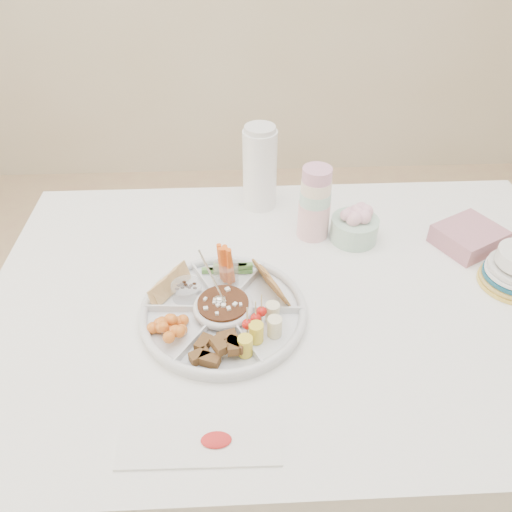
{
  "coord_description": "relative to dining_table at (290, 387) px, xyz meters",
  "views": [
    {
      "loc": [
        -0.14,
        -0.9,
        1.59
      ],
      "look_at": [
        -0.1,
        0.03,
        0.86
      ],
      "focal_mm": 35.0,
      "sensor_mm": 36.0,
      "label": 1
    }
  ],
  "objects": [
    {
      "name": "floor",
      "position": [
        0.0,
        0.0,
        -0.38
      ],
      "size": [
        4.0,
        4.0,
        0.0
      ],
      "primitive_type": "plane",
      "color": "tan",
      "rests_on": "ground"
    },
    {
      "name": "dining_table",
      "position": [
        0.0,
        0.0,
        0.0
      ],
      "size": [
        1.52,
        1.02,
        0.76
      ],
      "primitive_type": "cube",
      "color": "white",
      "rests_on": "floor"
    },
    {
      "name": "party_tray",
      "position": [
        -0.18,
        -0.07,
        0.4
      ],
      "size": [
        0.4,
        0.4,
        0.04
      ],
      "primitive_type": "cylinder",
      "rotation": [
        0.0,
        0.0,
        -0.07
      ],
      "color": "silver",
      "rests_on": "dining_table"
    },
    {
      "name": "bean_dip",
      "position": [
        -0.18,
        -0.07,
        0.41
      ],
      "size": [
        0.12,
        0.12,
        0.04
      ],
      "primitive_type": "cylinder",
      "rotation": [
        0.0,
        0.0,
        -0.07
      ],
      "color": "brown",
      "rests_on": "party_tray"
    },
    {
      "name": "tortillas",
      "position": [
        -0.06,
        -0.02,
        0.42
      ],
      "size": [
        0.12,
        0.12,
        0.07
      ],
      "primitive_type": null,
      "rotation": [
        0.0,
        0.0,
        -0.07
      ],
      "color": "#AA7142",
      "rests_on": "party_tray"
    },
    {
      "name": "carrot_cucumber",
      "position": [
        -0.17,
        0.06,
        0.44
      ],
      "size": [
        0.13,
        0.13,
        0.11
      ],
      "primitive_type": null,
      "rotation": [
        0.0,
        0.0,
        -0.07
      ],
      "color": "orange",
      "rests_on": "party_tray"
    },
    {
      "name": "pita_raisins",
      "position": [
        -0.29,
        -0.0,
        0.42
      ],
      "size": [
        0.11,
        0.11,
        0.05
      ],
      "primitive_type": null,
      "rotation": [
        0.0,
        0.0,
        -0.07
      ],
      "color": "#DAB55D",
      "rests_on": "party_tray"
    },
    {
      "name": "cherries",
      "position": [
        -0.3,
        -0.13,
        0.42
      ],
      "size": [
        0.13,
        0.13,
        0.05
      ],
      "primitive_type": null,
      "rotation": [
        0.0,
        0.0,
        -0.07
      ],
      "color": "orange",
      "rests_on": "party_tray"
    },
    {
      "name": "granola_chunks",
      "position": [
        -0.19,
        -0.2,
        0.42
      ],
      "size": [
        0.12,
        0.12,
        0.05
      ],
      "primitive_type": null,
      "rotation": [
        0.0,
        0.0,
        -0.07
      ],
      "color": "brown",
      "rests_on": "party_tray"
    },
    {
      "name": "banana_tomato",
      "position": [
        -0.07,
        -0.15,
        0.44
      ],
      "size": [
        0.11,
        0.11,
        0.09
      ],
      "primitive_type": null,
      "rotation": [
        0.0,
        0.0,
        -0.07
      ],
      "color": "#FFF763",
      "rests_on": "party_tray"
    },
    {
      "name": "cup_stack",
      "position": [
        0.07,
        0.24,
        0.5
      ],
      "size": [
        0.09,
        0.09,
        0.24
      ],
      "primitive_type": "cylinder",
      "rotation": [
        0.0,
        0.0,
        -0.04
      ],
      "color": "silver",
      "rests_on": "dining_table"
    },
    {
      "name": "thermos",
      "position": [
        -0.07,
        0.4,
        0.51
      ],
      "size": [
        0.13,
        0.13,
        0.26
      ],
      "primitive_type": "cylinder",
      "rotation": [
        0.0,
        0.0,
        0.38
      ],
      "color": "white",
      "rests_on": "dining_table"
    },
    {
      "name": "flower_bowl",
      "position": [
        0.18,
        0.21,
        0.43
      ],
      "size": [
        0.13,
        0.13,
        0.1
      ],
      "primitive_type": "cylinder",
      "rotation": [
        0.0,
        0.0,
        0.03
      ],
      "color": "#8BB2A2",
      "rests_on": "dining_table"
    },
    {
      "name": "napkin_stack",
      "position": [
        0.49,
        0.17,
        0.41
      ],
      "size": [
        0.21,
        0.2,
        0.05
      ],
      "primitive_type": "cube",
      "rotation": [
        0.0,
        0.0,
        0.49
      ],
      "color": "#B57382",
      "rests_on": "dining_table"
    },
    {
      "name": "placemat",
      "position": [
        -0.22,
        -0.4,
        0.38
      ],
      "size": [
        0.3,
        0.1,
        0.01
      ],
      "primitive_type": "cube",
      "rotation": [
        0.0,
        0.0,
        -0.02
      ],
      "color": "white",
      "rests_on": "dining_table"
    }
  ]
}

